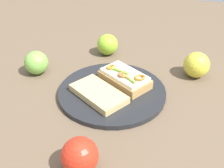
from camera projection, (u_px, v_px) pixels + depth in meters
The scene contains 8 objects.
ground_plane at pixel (112, 94), 0.82m from camera, with size 2.00×2.00×0.00m, color brown.
plate at pixel (112, 92), 0.81m from camera, with size 0.31×0.31×0.01m, color black.
sandwich at pixel (125, 78), 0.82m from camera, with size 0.17×0.15×0.05m.
bread_slice_side at pixel (99, 94), 0.77m from camera, with size 0.16×0.09×0.02m, color tan.
apple_0 at pixel (107, 45), 1.00m from camera, with size 0.08×0.08×0.08m, color #89BC2B.
apple_1 at pixel (36, 63), 0.89m from camera, with size 0.08×0.08×0.08m, color #71AF44.
apple_2 at pixel (196, 65), 0.88m from camera, with size 0.08×0.08×0.08m, color gold.
apple_3 at pixel (80, 156), 0.57m from camera, with size 0.08×0.08×0.08m, color red.
Camera 1 is at (0.19, -0.63, 0.48)m, focal length 44.46 mm.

